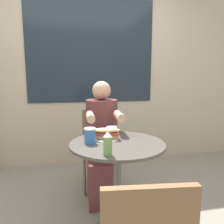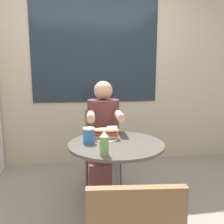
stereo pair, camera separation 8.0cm
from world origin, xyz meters
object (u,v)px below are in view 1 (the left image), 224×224
(cafe_table, at_px, (117,168))
(drink_cup, at_px, (90,136))
(condiment_bottle, at_px, (108,144))
(sandwich_on_plate, at_px, (106,134))
(seated_diner, at_px, (102,150))
(diner_chair, at_px, (98,141))

(cafe_table, relative_size, drink_cup, 6.59)
(drink_cup, bearing_deg, condiment_bottle, -73.26)
(drink_cup, bearing_deg, sandwich_on_plate, 27.50)
(drink_cup, bearing_deg, cafe_table, -5.72)
(seated_diner, bearing_deg, sandwich_on_plate, 88.54)
(drink_cup, distance_m, condiment_bottle, 0.29)
(diner_chair, height_order, sandwich_on_plate, diner_chair)
(drink_cup, bearing_deg, diner_chair, 78.21)
(sandwich_on_plate, relative_size, condiment_bottle, 1.43)
(diner_chair, relative_size, condiment_bottle, 5.62)
(seated_diner, xyz_separation_m, drink_cup, (-0.17, -0.51, 0.29))
(seated_diner, relative_size, drink_cup, 10.46)
(diner_chair, height_order, drink_cup, drink_cup)
(cafe_table, height_order, drink_cup, drink_cup)
(cafe_table, relative_size, sandwich_on_plate, 3.43)
(cafe_table, bearing_deg, diner_chair, 91.53)
(seated_diner, height_order, condiment_bottle, seated_diner)
(cafe_table, height_order, seated_diner, seated_diner)
(condiment_bottle, bearing_deg, sandwich_on_plate, 81.26)
(diner_chair, bearing_deg, condiment_bottle, 88.38)
(seated_diner, xyz_separation_m, sandwich_on_plate, (-0.04, -0.44, 0.27))
(seated_diner, bearing_deg, condiment_bottle, 86.76)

